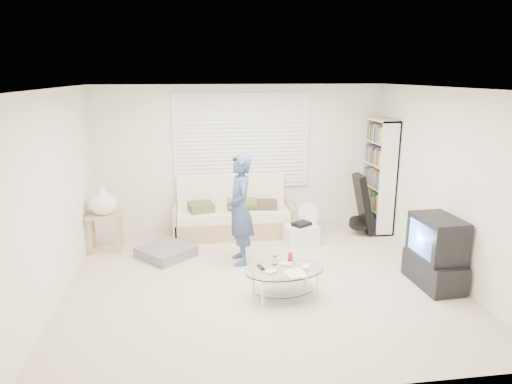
{
  "coord_description": "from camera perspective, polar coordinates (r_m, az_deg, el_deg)",
  "views": [
    {
      "loc": [
        -0.85,
        -5.52,
        2.67
      ],
      "look_at": [
        -0.02,
        0.3,
        1.14
      ],
      "focal_mm": 32.0,
      "sensor_mm": 36.0,
      "label": 1
    }
  ],
  "objects": [
    {
      "name": "grey_floor_pillow",
      "position": [
        7.04,
        -11.19,
        -7.33
      ],
      "size": [
        0.96,
        0.96,
        0.15
      ],
      "primitive_type": "cube",
      "rotation": [
        0.0,
        0.0,
        0.73
      ],
      "color": "#5F5E62",
      "rests_on": "ground"
    },
    {
      "name": "coffee_table",
      "position": [
        5.65,
        3.65,
        -10.23
      ],
      "size": [
        1.08,
        0.77,
        0.49
      ],
      "color": "silver",
      "rests_on": "ground"
    },
    {
      "name": "side_table",
      "position": [
        7.32,
        -18.56,
        -1.27
      ],
      "size": [
        0.52,
        0.42,
        1.03
      ],
      "color": "tan",
      "rests_on": "ground"
    },
    {
      "name": "bookshelf",
      "position": [
        8.15,
        15.04,
        2.01
      ],
      "size": [
        0.31,
        0.81,
        1.93
      ],
      "color": "white",
      "rests_on": "ground"
    },
    {
      "name": "room_shell",
      "position": [
        6.15,
        -0.01,
        4.84
      ],
      "size": [
        5.02,
        4.52,
        2.51
      ],
      "color": "silver",
      "rests_on": "ground"
    },
    {
      "name": "standing_person",
      "position": [
        6.48,
        -2.02,
        -2.19
      ],
      "size": [
        0.43,
        0.61,
        1.6
      ],
      "primitive_type": "imported",
      "rotation": [
        0.0,
        0.0,
        -1.49
      ],
      "color": "navy",
      "rests_on": "ground"
    },
    {
      "name": "floor_fan",
      "position": [
        7.7,
        6.44,
        -3.11
      ],
      "size": [
        0.36,
        0.24,
        0.59
      ],
      "color": "white",
      "rests_on": "ground"
    },
    {
      "name": "futon_sofa",
      "position": [
        7.78,
        -2.93,
        -3.03
      ],
      "size": [
        1.98,
        0.8,
        0.97
      ],
      "color": "tan",
      "rests_on": "ground"
    },
    {
      "name": "storage_bin",
      "position": [
        7.43,
        5.69,
        -5.23
      ],
      "size": [
        0.55,
        0.42,
        0.36
      ],
      "color": "white",
      "rests_on": "ground"
    },
    {
      "name": "guitar_case",
      "position": [
        7.92,
        13.18,
        -2.02
      ],
      "size": [
        0.4,
        0.39,
        1.03
      ],
      "color": "black",
      "rests_on": "ground"
    },
    {
      "name": "window_blinds",
      "position": [
        7.85,
        -1.78,
        6.36
      ],
      "size": [
        2.32,
        0.08,
        1.62
      ],
      "color": "silver",
      "rests_on": "ground"
    },
    {
      "name": "tv_unit",
      "position": [
        6.33,
        21.51,
        -7.06
      ],
      "size": [
        0.5,
        0.86,
        0.92
      ],
      "color": "black",
      "rests_on": "ground"
    },
    {
      "name": "ground",
      "position": [
        6.19,
        0.62,
        -10.98
      ],
      "size": [
        5.0,
        5.0,
        0.0
      ],
      "primitive_type": "plane",
      "color": "#C0AF95",
      "rests_on": "ground"
    }
  ]
}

